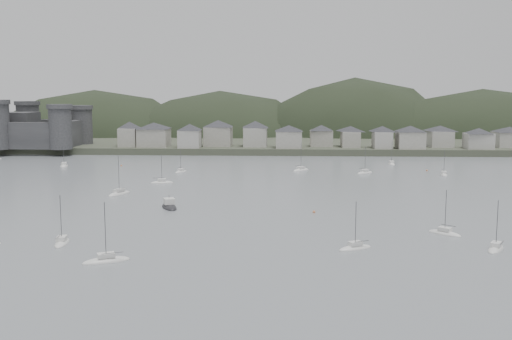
{
  "coord_description": "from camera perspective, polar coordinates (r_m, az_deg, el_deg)",
  "views": [
    {
      "loc": [
        8.26,
        -89.87,
        27.52
      ],
      "look_at": [
        0.0,
        75.0,
        6.0
      ],
      "focal_mm": 41.0,
      "sensor_mm": 36.0,
      "label": 1
    }
  ],
  "objects": [
    {
      "name": "ground",
      "position": [
        94.35,
        -2.31,
        -9.54
      ],
      "size": [
        900.0,
        900.0,
        0.0
      ],
      "primitive_type": "plane",
      "color": "slate",
      "rests_on": "ground"
    },
    {
      "name": "far_shore_land",
      "position": [
        385.83,
        1.64,
        3.56
      ],
      "size": [
        900.0,
        250.0,
        3.0
      ],
      "primitive_type": "cube",
      "color": "#383D2D",
      "rests_on": "ground"
    },
    {
      "name": "forested_ridge",
      "position": [
        361.37,
        2.31,
        1.26
      ],
      "size": [
        851.55,
        103.94,
        102.57
      ],
      "color": "black",
      "rests_on": "ground"
    },
    {
      "name": "castle",
      "position": [
        299.08,
        -22.58,
        3.69
      ],
      "size": [
        66.0,
        43.0,
        20.0
      ],
      "color": "#333336",
      "rests_on": "far_shore_land"
    },
    {
      "name": "waterfront_town",
      "position": [
        277.11,
        11.67,
        3.37
      ],
      "size": [
        451.48,
        28.46,
        12.92
      ],
      "color": "gray",
      "rests_on": "far_shore_land"
    },
    {
      "name": "sailboat_lead",
      "position": [
        235.59,
        -18.22,
        0.39
      ],
      "size": [
        4.88,
        8.83,
        11.51
      ],
      "rotation": [
        0.0,
        0.0,
        0.28
      ],
      "color": "silver",
      "rests_on": "ground"
    },
    {
      "name": "moored_fleet",
      "position": [
        150.51,
        -0.9,
        -3.04
      ],
      "size": [
        215.73,
        170.05,
        12.59
      ],
      "color": "silver",
      "rests_on": "ground"
    },
    {
      "name": "motor_launch_far",
      "position": [
        143.95,
        -8.46,
        -3.56
      ],
      "size": [
        6.28,
        9.31,
        4.08
      ],
      "rotation": [
        0.0,
        0.0,
        3.54
      ],
      "color": "black",
      "rests_on": "ground"
    },
    {
      "name": "mooring_buoys",
      "position": [
        155.56,
        3.78,
        -2.72
      ],
      "size": [
        167.86,
        143.34,
        0.7
      ],
      "color": "#CC7444",
      "rests_on": "ground"
    }
  ]
}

